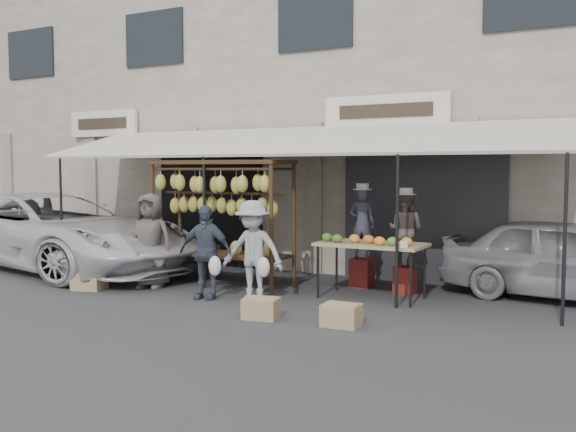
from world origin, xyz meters
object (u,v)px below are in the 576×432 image
object	(u,v)px
crate_near_a	(261,308)
vendor_right	(406,230)
produce_table	(370,245)
sedan	(569,259)
crate_near_b	(341,315)
crate_far	(89,281)
customer_right	(253,251)
vendor_left	(362,223)
banana_rack	(220,198)
customer_left	(151,241)
van	(47,212)
customer_mid	(205,252)

from	to	relation	value
crate_near_a	vendor_right	bearing A→B (deg)	65.75
produce_table	sedan	distance (m)	3.13
produce_table	crate_near_b	world-z (taller)	produce_table
crate_far	crate_near_b	bearing A→B (deg)	-3.72
produce_table	vendor_right	size ratio (longest dim) A/B	1.38
vendor_right	customer_right	xyz separation A→B (m)	(-1.96, -1.65, -0.28)
vendor_left	sedan	distance (m)	3.38
produce_table	vendor_left	distance (m)	1.09
vendor_left	crate_near_a	xyz separation A→B (m)	(-0.33, -2.92, -0.99)
vendor_right	crate_near_a	xyz separation A→B (m)	(-1.21, -2.68, -0.93)
customer_right	crate_near_b	distance (m)	2.21
banana_rack	crate_near_b	distance (m)	3.87
customer_left	customer_right	size ratio (longest dim) A/B	1.05
banana_rack	vendor_right	distance (m)	3.31
crate_near_b	crate_near_a	bearing A→B (deg)	-173.51
vendor_right	van	xyz separation A→B (m)	(-7.72, -0.66, 0.09)
customer_right	sedan	size ratio (longest dim) A/B	0.41
banana_rack	crate_near_a	size ratio (longest dim) A/B	5.46
crate_far	produce_table	bearing A→B (deg)	18.76
customer_left	crate_far	xyz separation A→B (m)	(-0.83, -0.64, -0.68)
vendor_right	crate_near_b	xyz separation A→B (m)	(-0.05, -2.54, -0.93)
customer_left	van	xyz separation A→B (m)	(-3.63, 0.92, 0.34)
banana_rack	customer_right	world-z (taller)	banana_rack
produce_table	customer_mid	xyz separation A→B (m)	(-2.35, -1.21, -0.12)
customer_mid	vendor_right	bearing A→B (deg)	23.39
banana_rack	customer_left	size ratio (longest dim) A/B	1.57
vendor_right	crate_far	xyz separation A→B (m)	(-4.93, -2.23, -0.92)
produce_table	vendor_right	distance (m)	0.80
customer_right	vendor_right	bearing A→B (deg)	33.31
customer_right	crate_far	bearing A→B (deg)	-175.73
vendor_right	customer_left	bearing A→B (deg)	23.78
customer_right	crate_near_a	distance (m)	1.43
crate_far	van	bearing A→B (deg)	150.78
vendor_left	crate_near_b	world-z (taller)	vendor_left
customer_left	customer_mid	distance (m)	1.42
produce_table	vendor_right	bearing A→B (deg)	61.69
van	sedan	size ratio (longest dim) A/B	1.44
van	banana_rack	bearing A→B (deg)	-80.11
crate_near_a	crate_far	xyz separation A→B (m)	(-3.72, 0.45, 0.01)
banana_rack	crate_near_a	distance (m)	3.09
banana_rack	crate_far	bearing A→B (deg)	-140.33
van	crate_far	bearing A→B (deg)	-107.87
vendor_right	sedan	bearing A→B (deg)	-161.50
crate_near_b	customer_left	bearing A→B (deg)	166.64
banana_rack	van	xyz separation A→B (m)	(-4.54, 0.12, -0.40)
customer_right	crate_far	size ratio (longest dim) A/B	3.08
customer_right	crate_far	world-z (taller)	customer_right
banana_rack	crate_far	distance (m)	2.67
produce_table	van	xyz separation A→B (m)	(-7.36, 0.01, 0.30)
vendor_left	crate_near_b	distance (m)	3.07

